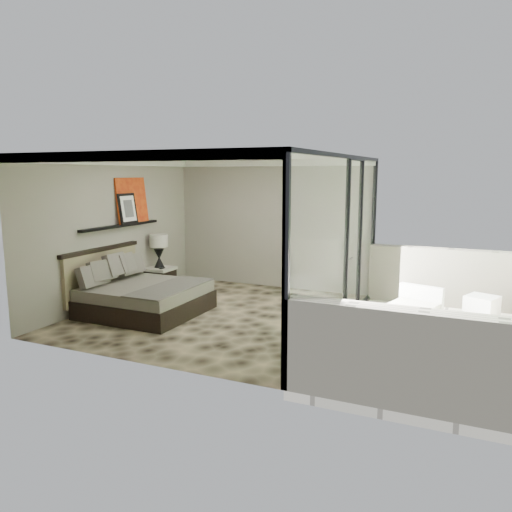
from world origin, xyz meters
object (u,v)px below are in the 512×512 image
at_px(lounger, 405,317).
at_px(bed, 141,295).
at_px(nightstand, 160,279).
at_px(ottoman, 481,309).
at_px(table_lamp, 159,246).

bearing_deg(lounger, bed, -152.13).
bearing_deg(lounger, nightstand, -170.67).
bearing_deg(ottoman, lounger, -143.61).
distance_m(ottoman, lounger, 1.41).
height_order(nightstand, lounger, lounger).
xyz_separation_m(bed, table_lamp, (-0.67, 1.55, 0.65)).
distance_m(nightstand, lounger, 5.20).
xyz_separation_m(nightstand, table_lamp, (-0.02, 0.01, 0.70)).
height_order(nightstand, ottoman, nightstand).
relative_size(bed, lounger, 1.18).
bearing_deg(ottoman, nightstand, -177.06).
bearing_deg(table_lamp, bed, -66.51).
relative_size(bed, table_lamp, 2.80).
bearing_deg(table_lamp, lounger, -5.71).
relative_size(table_lamp, lounger, 0.42).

